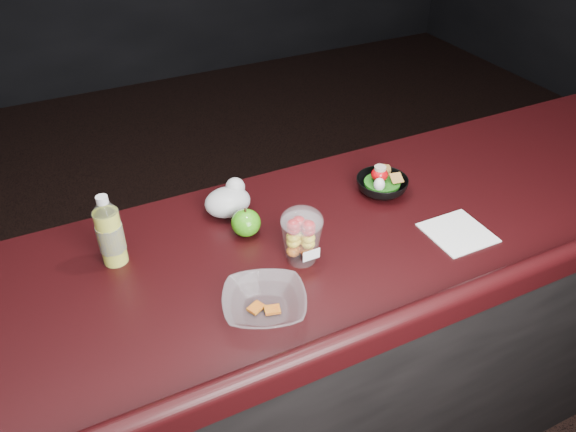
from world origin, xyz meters
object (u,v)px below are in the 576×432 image
object	(u,v)px
green_apple	(246,223)
takeout_bowl	(264,304)
lemonade_bottle	(110,235)
snack_bowl	(381,184)
fruit_cup	(302,235)

from	to	relation	value
green_apple	takeout_bowl	size ratio (longest dim) A/B	0.34
lemonade_bottle	snack_bowl	size ratio (longest dim) A/B	1.17
fruit_cup	green_apple	size ratio (longest dim) A/B	1.82
lemonade_bottle	takeout_bowl	world-z (taller)	lemonade_bottle
lemonade_bottle	green_apple	distance (m)	0.34
lemonade_bottle	fruit_cup	size ratio (longest dim) A/B	1.30
fruit_cup	snack_bowl	xyz separation A→B (m)	(0.35, 0.16, -0.05)
fruit_cup	green_apple	distance (m)	0.18
snack_bowl	takeout_bowl	distance (m)	0.58
takeout_bowl	lemonade_bottle	bearing A→B (deg)	129.06
takeout_bowl	fruit_cup	bearing A→B (deg)	38.40
fruit_cup	green_apple	bearing A→B (deg)	118.21
snack_bowl	lemonade_bottle	bearing A→B (deg)	177.41
fruit_cup	takeout_bowl	bearing A→B (deg)	-141.60
snack_bowl	fruit_cup	bearing A→B (deg)	-154.77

